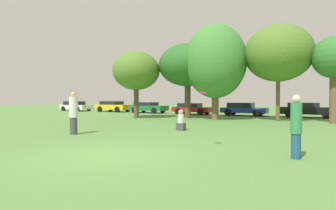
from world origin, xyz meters
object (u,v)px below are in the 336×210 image
tree_1 (188,65)px  parked_car_red (192,108)px  bystander_sitting (181,122)px  tree_3 (278,53)px  person_thrower (74,113)px  parked_car_white (76,106)px  parked_car_yellow (113,106)px  parked_car_green (148,107)px  parked_car_blue (243,109)px  person_catcher (296,126)px  tree_0 (136,71)px  frisbee (203,93)px  tree_2 (215,62)px  parked_car_black (307,109)px  tree_4 (334,59)px

tree_1 → parked_car_red: size_ratio=1.51×
bystander_sitting → tree_3: 10.17m
person_thrower → tree_1: tree_1 is taller
parked_car_white → parked_car_yellow: 5.86m
tree_1 → parked_car_yellow: size_ratio=1.36×
tree_1 → parked_car_green: size_ratio=1.41×
bystander_sitting → tree_1: 9.39m
tree_3 → parked_car_blue: (-3.43, 4.85, -4.17)m
tree_3 → person_catcher: bearing=-83.1°
parked_car_green → parked_car_red: parked_car_green is taller
parked_car_white → parked_car_green: (10.86, 0.29, -0.01)m
person_thrower → person_catcher: size_ratio=1.11×
person_thrower → parked_car_white: 24.08m
tree_0 → person_thrower: bearing=-71.7°
person_thrower → parked_car_yellow: (-11.56, 17.05, -0.26)m
tree_1 → parked_car_yellow: tree_1 is taller
tree_1 → parked_car_yellow: (-12.15, 5.49, -3.63)m
bystander_sitting → parked_car_yellow: (-15.20, 13.48, 0.25)m
person_catcher → parked_car_blue: person_catcher is taller
parked_car_yellow → parked_car_green: size_ratio=1.04×
frisbee → bystander_sitting: bearing=122.9°
tree_2 → parked_car_black: (6.27, 5.61, -3.75)m
parked_car_white → parked_car_yellow: (5.84, 0.41, 0.03)m
tree_3 → parked_car_yellow: size_ratio=1.53×
bystander_sitting → parked_car_black: size_ratio=0.24×
parked_car_white → parked_car_green: 10.87m
person_thrower → parked_car_green: bearing=116.2°
bystander_sitting → parked_car_black: parked_car_black is taller
bystander_sitting → tree_1: size_ratio=0.17×
tree_1 → parked_car_black: (8.73, 5.21, -3.64)m
bystander_sitting → parked_car_red: (-4.69, 12.92, 0.17)m
frisbee → parked_car_red: size_ratio=0.06×
tree_0 → tree_1: bearing=26.5°
parked_car_red → tree_4: bearing=-20.5°
tree_0 → tree_3: size_ratio=0.80×
frisbee → parked_car_black: 17.58m
parked_car_red → parked_car_white: bearing=-178.0°
tree_0 → parked_car_red: size_ratio=1.36×
tree_4 → tree_3: bearing=172.1°
person_catcher → tree_1: tree_1 is taller
bystander_sitting → tree_1: bearing=110.9°
parked_car_white → tree_2: bearing=-12.5°
frisbee → parked_car_black: frisbee is taller
tree_0 → parked_car_white: size_ratio=1.26×
tree_1 → parked_car_blue: bearing=56.7°
frisbee → tree_1: bearing=115.2°
tree_0 → parked_car_yellow: (-8.37, 7.38, -3.18)m
frisbee → person_thrower: bearing=175.3°
frisbee → tree_4: size_ratio=0.04×
bystander_sitting → parked_car_white: 24.77m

